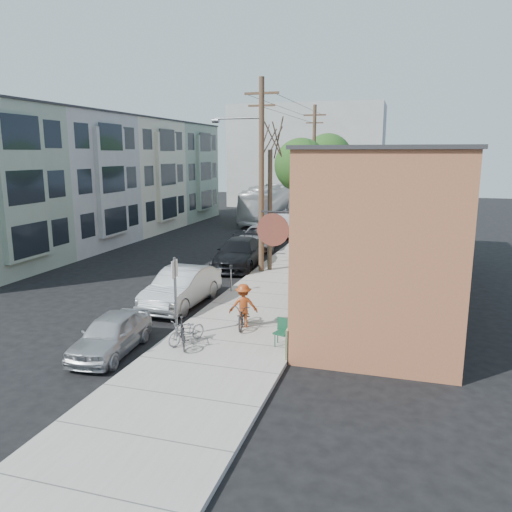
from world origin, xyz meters
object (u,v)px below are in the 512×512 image
(patron_green, at_px, (300,290))
(parking_meter_near, at_px, (231,274))
(car_1, at_px, (182,287))
(sign_post, at_px, (175,289))
(parked_bike_a, at_px, (182,333))
(car_0, at_px, (111,334))
(car_4, at_px, (286,225))
(tree_leafy_far, at_px, (328,159))
(utility_pole_near, at_px, (260,172))
(car_3, at_px, (259,237))
(parking_meter_far, at_px, (268,248))
(car_2, at_px, (239,253))
(patio_chair_a, at_px, (296,314))
(parked_bike_b, at_px, (186,331))
(tree_bare, at_px, (270,211))
(cyclist, at_px, (243,306))
(patio_chair_b, at_px, (282,333))
(bus, at_px, (267,204))
(patron_grey, at_px, (306,297))
(tree_leafy_mid, at_px, (301,165))

(patron_green, bearing_deg, parking_meter_near, -128.25)
(patron_green, xyz_separation_m, car_1, (-4.99, -0.68, -0.09))
(sign_post, bearing_deg, parked_bike_a, -53.10)
(car_0, height_order, car_4, car_4)
(tree_leafy_far, bearing_deg, utility_pole_near, -91.14)
(tree_leafy_far, bearing_deg, car_0, -93.52)
(utility_pole_near, height_order, car_3, utility_pole_near)
(parking_meter_near, relative_size, parking_meter_far, 1.00)
(car_4, bearing_deg, car_2, -93.50)
(patio_chair_a, height_order, parked_bike_b, patio_chair_a)
(car_4, bearing_deg, car_3, -98.70)
(parking_meter_near, height_order, tree_bare, tree_bare)
(tree_bare, bearing_deg, parked_bike_a, -89.34)
(parking_meter_far, distance_m, patio_chair_a, 10.78)
(cyclist, height_order, car_3, cyclist)
(tree_leafy_far, height_order, car_4, tree_leafy_far)
(patio_chair_a, distance_m, patron_green, 2.18)
(parking_meter_far, distance_m, tree_bare, 2.93)
(cyclist, height_order, parked_bike_a, cyclist)
(car_0, bearing_deg, patio_chair_b, 14.05)
(car_1, height_order, bus, bus)
(sign_post, xyz_separation_m, utility_pole_near, (0.04, 10.32, 3.58))
(tree_bare, height_order, tree_leafy_far, tree_leafy_far)
(sign_post, relative_size, cyclist, 1.73)
(patron_grey, relative_size, car_3, 0.27)
(car_0, height_order, car_3, car_3)
(sign_post, distance_m, patron_grey, 5.31)
(car_0, xyz_separation_m, car_1, (0.00, 5.39, 0.16))
(tree_bare, xyz_separation_m, parked_bike_b, (0.14, -11.23, -2.80))
(patron_green, relative_size, car_3, 0.27)
(parked_bike_a, xyz_separation_m, car_4, (-2.13, 23.85, 0.20))
(tree_leafy_mid, height_order, patron_green, tree_leafy_mid)
(utility_pole_near, bearing_deg, patio_chair_a, -65.25)
(car_2, height_order, car_4, car_4)
(patron_green, bearing_deg, tree_leafy_far, 171.48)
(parking_meter_near, height_order, car_4, car_4)
(patron_grey, xyz_separation_m, cyclist, (-1.93, -1.95, 0.07))
(parked_bike_a, height_order, car_0, car_0)
(parked_bike_b, height_order, car_4, car_4)
(cyclist, bearing_deg, parking_meter_far, -99.92)
(utility_pole_near, bearing_deg, patron_grey, -60.70)
(patron_green, xyz_separation_m, car_4, (-4.99, 18.63, -0.07))
(utility_pole_near, bearing_deg, parking_meter_near, -91.85)
(tree_leafy_far, relative_size, car_4, 1.61)
(parking_meter_far, xyz_separation_m, parked_bike_a, (0.68, -13.15, -0.36))
(parking_meter_near, xyz_separation_m, parked_bike_a, (0.68, -6.75, -0.36))
(parked_bike_b, bearing_deg, tree_leafy_far, 114.79)
(car_1, xyz_separation_m, car_4, (0.00, 19.30, 0.01))
(tree_bare, distance_m, tree_leafy_mid, 8.44)
(parking_meter_near, height_order, cyclist, cyclist)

